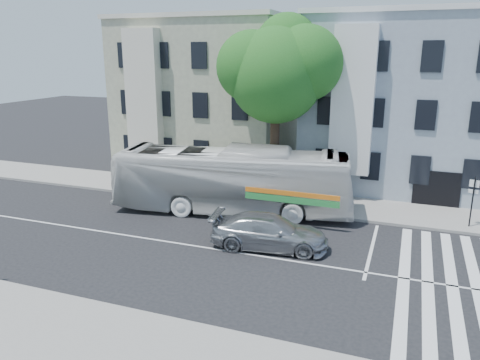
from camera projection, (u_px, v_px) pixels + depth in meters
The scene contains 11 objects.
ground at pixel (221, 250), 21.61m from camera, with size 120.00×120.00×0.00m, color black.
sidewalk_far at pixel (271, 199), 28.81m from camera, with size 80.00×4.00×0.15m, color gray.
sidewalk_near at pixel (122, 348), 14.36m from camera, with size 80.00×4.00×0.15m, color gray.
building_left at pixel (212, 96), 36.04m from camera, with size 12.00×10.00×11.00m, color gray.
building_right at pixel (403, 103), 31.34m from camera, with size 12.00×10.00×11.00m, color #8892A1.
street_tree at pixel (278, 70), 27.39m from camera, with size 7.30×5.90×11.10m.
bus at pixel (232, 180), 26.30m from camera, with size 13.41×3.14×3.73m, color silver.
sedan at pixel (269, 232), 21.68m from camera, with size 5.44×2.21×1.58m, color #A5A8AC.
hedge at pixel (209, 194), 28.33m from camera, with size 8.50×0.84×0.70m, color #286220, non-canonical shape.
traffic_signal at pixel (331, 174), 25.41m from camera, with size 0.38×0.51×3.72m.
far_sign_pole at pixel (473, 195), 23.73m from camera, with size 0.46×0.23×2.63m.
Camera 1 is at (7.75, -18.41, 8.90)m, focal length 35.00 mm.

